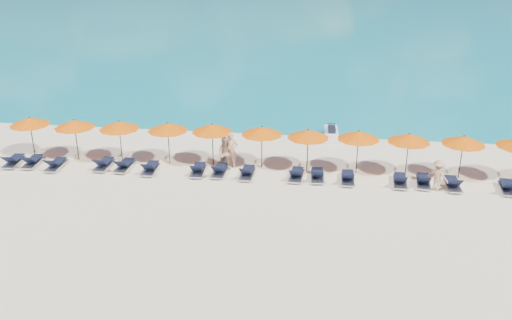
# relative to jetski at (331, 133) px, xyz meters

# --- Properties ---
(ground) EXTENTS (1400.00, 1400.00, 0.00)m
(ground) POSITION_rel_jetski_xyz_m (-3.60, -9.81, -0.30)
(ground) COLOR beige
(jetski) EXTENTS (0.86, 2.08, 0.73)m
(jetski) POSITION_rel_jetski_xyz_m (0.00, 0.00, 0.00)
(jetski) COLOR white
(jetski) RESTS_ON ground
(beachgoer_a) EXTENTS (0.74, 0.54, 1.90)m
(beachgoer_a) POSITION_rel_jetski_xyz_m (-5.12, -5.09, 0.65)
(beachgoer_a) COLOR tan
(beachgoer_a) RESTS_ON ground
(beachgoer_b) EXTENTS (0.88, 0.53, 1.76)m
(beachgoer_b) POSITION_rel_jetski_xyz_m (-5.33, -5.40, 0.58)
(beachgoer_b) COLOR tan
(beachgoer_b) RESTS_ON ground
(beachgoer_c) EXTENTS (1.09, 0.92, 1.54)m
(beachgoer_c) POSITION_rel_jetski_xyz_m (4.97, -6.57, 0.47)
(beachgoer_c) COLOR tan
(beachgoer_c) RESTS_ON ground
(umbrella_0) EXTENTS (2.10, 2.10, 2.28)m
(umbrella_0) POSITION_rel_jetski_xyz_m (-15.94, -4.93, 1.72)
(umbrella_0) COLOR black
(umbrella_0) RESTS_ON ground
(umbrella_1) EXTENTS (2.10, 2.10, 2.28)m
(umbrella_1) POSITION_rel_jetski_xyz_m (-13.41, -5.03, 1.72)
(umbrella_1) COLOR black
(umbrella_1) RESTS_ON ground
(umbrella_2) EXTENTS (2.10, 2.10, 2.28)m
(umbrella_2) POSITION_rel_jetski_xyz_m (-11.01, -4.96, 1.72)
(umbrella_2) COLOR black
(umbrella_2) RESTS_ON ground
(umbrella_3) EXTENTS (2.10, 2.10, 2.28)m
(umbrella_3) POSITION_rel_jetski_xyz_m (-8.43, -4.89, 1.72)
(umbrella_3) COLOR black
(umbrella_3) RESTS_ON ground
(umbrella_4) EXTENTS (2.10, 2.10, 2.28)m
(umbrella_4) POSITION_rel_jetski_xyz_m (-6.12, -4.81, 1.72)
(umbrella_4) COLOR black
(umbrella_4) RESTS_ON ground
(umbrella_5) EXTENTS (2.10, 2.10, 2.28)m
(umbrella_5) POSITION_rel_jetski_xyz_m (-3.55, -4.87, 1.72)
(umbrella_5) COLOR black
(umbrella_5) RESTS_ON ground
(umbrella_6) EXTENTS (2.10, 2.10, 2.28)m
(umbrella_6) POSITION_rel_jetski_xyz_m (-1.21, -5.04, 1.72)
(umbrella_6) COLOR black
(umbrella_6) RESTS_ON ground
(umbrella_7) EXTENTS (2.10, 2.10, 2.28)m
(umbrella_7) POSITION_rel_jetski_xyz_m (1.28, -4.92, 1.72)
(umbrella_7) COLOR black
(umbrella_7) RESTS_ON ground
(umbrella_8) EXTENTS (2.10, 2.10, 2.28)m
(umbrella_8) POSITION_rel_jetski_xyz_m (3.71, -5.01, 1.72)
(umbrella_8) COLOR black
(umbrella_8) RESTS_ON ground
(umbrella_9) EXTENTS (2.10, 2.10, 2.28)m
(umbrella_9) POSITION_rel_jetski_xyz_m (6.29, -5.00, 1.72)
(umbrella_9) COLOR black
(umbrella_9) RESTS_ON ground
(lounger_0) EXTENTS (0.77, 1.75, 0.66)m
(lounger_0) POSITION_rel_jetski_xyz_m (-16.47, -6.17, -0.06)
(lounger_0) COLOR silver
(lounger_0) RESTS_ON ground
(lounger_1) EXTENTS (0.70, 1.73, 0.66)m
(lounger_1) POSITION_rel_jetski_xyz_m (-15.45, -6.11, -0.06)
(lounger_1) COLOR silver
(lounger_1) RESTS_ON ground
(lounger_2) EXTENTS (0.63, 1.70, 0.66)m
(lounger_2) POSITION_rel_jetski_xyz_m (-14.06, -6.34, -0.06)
(lounger_2) COLOR silver
(lounger_2) RESTS_ON ground
(lounger_3) EXTENTS (0.64, 1.71, 0.66)m
(lounger_3) POSITION_rel_jetski_xyz_m (-11.62, -5.99, -0.06)
(lounger_3) COLOR silver
(lounger_3) RESTS_ON ground
(lounger_4) EXTENTS (0.68, 1.72, 0.66)m
(lounger_4) POSITION_rel_jetski_xyz_m (-10.52, -6.00, -0.06)
(lounger_4) COLOR silver
(lounger_4) RESTS_ON ground
(lounger_5) EXTENTS (0.69, 1.72, 0.66)m
(lounger_5) POSITION_rel_jetski_xyz_m (-9.09, -6.19, -0.06)
(lounger_5) COLOR silver
(lounger_5) RESTS_ON ground
(lounger_6) EXTENTS (0.71, 1.73, 0.66)m
(lounger_6) POSITION_rel_jetski_xyz_m (-6.64, -6.09, -0.06)
(lounger_6) COLOR silver
(lounger_6) RESTS_ON ground
(lounger_7) EXTENTS (0.67, 1.72, 0.66)m
(lounger_7) POSITION_rel_jetski_xyz_m (-5.54, -6.03, -0.06)
(lounger_7) COLOR silver
(lounger_7) RESTS_ON ground
(lounger_8) EXTENTS (0.67, 1.72, 0.66)m
(lounger_8) POSITION_rel_jetski_xyz_m (-4.13, -6.13, -0.06)
(lounger_8) COLOR silver
(lounger_8) RESTS_ON ground
(lounger_9) EXTENTS (0.73, 1.74, 0.66)m
(lounger_9) POSITION_rel_jetski_xyz_m (-1.68, -6.06, -0.06)
(lounger_9) COLOR silver
(lounger_9) RESTS_ON ground
(lounger_10) EXTENTS (0.69, 1.72, 0.66)m
(lounger_10) POSITION_rel_jetski_xyz_m (-0.65, -6.01, -0.06)
(lounger_10) COLOR silver
(lounger_10) RESTS_ON ground
(lounger_11) EXTENTS (0.63, 1.70, 0.66)m
(lounger_11) POSITION_rel_jetski_xyz_m (0.83, -6.13, -0.06)
(lounger_11) COLOR silver
(lounger_11) RESTS_ON ground
(lounger_12) EXTENTS (0.73, 1.74, 0.66)m
(lounger_12) POSITION_rel_jetski_xyz_m (3.33, -6.15, -0.06)
(lounger_12) COLOR silver
(lounger_12) RESTS_ON ground
(lounger_13) EXTENTS (0.76, 1.75, 0.66)m
(lounger_13) POSITION_rel_jetski_xyz_m (4.44, -6.06, -0.06)
(lounger_13) COLOR silver
(lounger_13) RESTS_ON ground
(lounger_14) EXTENTS (0.63, 1.71, 0.66)m
(lounger_14) POSITION_rel_jetski_xyz_m (5.78, -6.22, -0.06)
(lounger_14) COLOR silver
(lounger_14) RESTS_ON ground
(lounger_15) EXTENTS (0.75, 1.74, 0.66)m
(lounger_15) POSITION_rel_jetski_xyz_m (8.28, -6.27, -0.06)
(lounger_15) COLOR silver
(lounger_15) RESTS_ON ground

